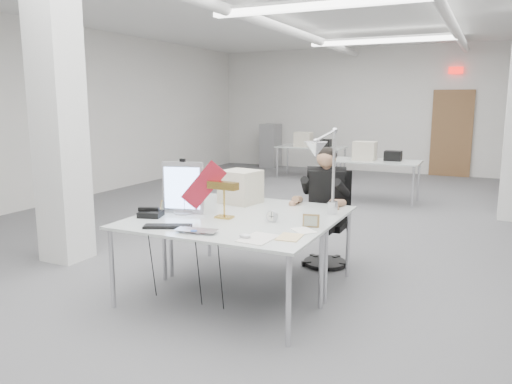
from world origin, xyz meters
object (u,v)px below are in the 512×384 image
seated_person (326,187)px  monitor (183,188)px  desk_phone (151,214)px  architect_lamp (326,174)px  office_chair (326,220)px  laptop (194,233)px  beige_monitor (241,187)px  desk_main (216,228)px  bankers_lamp (224,202)px

seated_person → monitor: 1.59m
seated_person → desk_phone: (-1.25, -1.45, -0.12)m
monitor → desk_phone: (-0.20, -0.26, -0.22)m
monitor → architect_lamp: 1.37m
office_chair → laptop: 1.96m
beige_monitor → architect_lamp: architect_lamp is taller
desk_phone → beige_monitor: 1.06m
architect_lamp → office_chair: bearing=117.2°
desk_main → desk_phone: (-0.73, 0.05, 0.04)m
office_chair → beige_monitor: beige_monitor is taller
desk_main → desk_phone: 0.74m
monitor → desk_phone: bearing=-142.6°
laptop → architect_lamp: size_ratio=0.42×
laptop → beige_monitor: 1.34m
office_chair → seated_person: size_ratio=1.15×
monitor → beige_monitor: monitor is taller
bankers_lamp → monitor: bearing=-174.8°
laptop → desk_phone: desk_phone is taller
monitor → beige_monitor: 0.74m
bankers_lamp → desk_phone: (-0.65, -0.25, -0.13)m
architect_lamp → desk_main: bearing=-128.7°
bankers_lamp → seated_person: bearing=69.3°
seated_person → monitor: bearing=-150.6°
office_chair → desk_phone: size_ratio=5.10×
desk_main → office_chair: bearing=71.7°
desk_main → bankers_lamp: size_ratio=5.89×
desk_main → architect_lamp: 1.10m
bankers_lamp → architect_lamp: (0.86, 0.35, 0.27)m
bankers_lamp → desk_phone: size_ratio=1.47×
seated_person → laptop: size_ratio=2.60×
bankers_lamp → office_chair: bearing=70.2°
seated_person → bankers_lamp: seated_person is taller
bankers_lamp → architect_lamp: bearing=28.1°
laptop → desk_phone: (-0.71, 0.36, 0.01)m
desk_main → office_chair: 1.65m
office_chair → bankers_lamp: 1.43m
bankers_lamp → architect_lamp: size_ratio=0.36×
monitor → architect_lamp: bearing=-0.2°
office_chair → desk_phone: office_chair is taller
bankers_lamp → beige_monitor: bearing=110.6°
office_chair → architect_lamp: 1.14m
desk_main → laptop: 0.31m
desk_main → architect_lamp: (0.78, 0.66, 0.43)m
office_chair → beige_monitor: 1.04m
beige_monitor → architect_lamp: 1.12m
office_chair → beige_monitor: size_ratio=2.87×
beige_monitor → desk_phone: bearing=-106.6°
laptop → desk_phone: 0.79m
seated_person → bankers_lamp: (-0.60, -1.20, 0.01)m
bankers_lamp → beige_monitor: (-0.18, 0.69, 0.02)m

